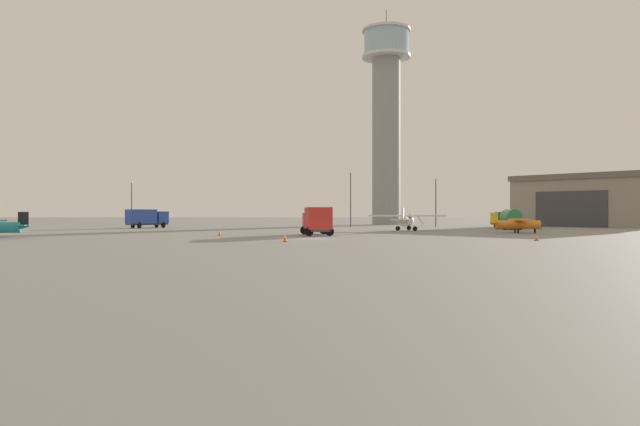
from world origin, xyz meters
The scene contains 14 objects.
ground_plane centered at (0.00, 0.00, 0.00)m, with size 400.00×400.00×0.00m, color gray.
control_tower centered at (14.39, 60.70, 23.46)m, with size 9.97×9.97×44.36m.
hangar centered at (51.42, 48.81, 4.69)m, with size 30.52×30.64×9.35m.
airplane_orange centered at (26.02, 15.06, 1.20)m, with size 6.86×8.75×2.57m.
airplane_white centered at (13.11, 22.75, 1.51)m, with size 10.92×8.55×3.23m.
truck_fuel_tanker_green centered at (29.40, 28.78, 1.68)m, with size 3.26×5.52×3.04m.
truck_box_blue centered at (-27.75, 36.37, 1.71)m, with size 6.38×6.41×3.05m.
truck_box_red centered at (0.71, 7.63, 1.76)m, with size 3.97×7.40×3.20m.
light_post_west centered at (6.19, 42.37, 5.70)m, with size 0.44×0.44×9.69m.
light_post_east centered at (21.01, 42.12, 5.09)m, with size 0.44×0.44×8.53m.
light_post_north centered at (-34.93, 50.43, 5.04)m, with size 0.44×0.44×8.43m.
traffic_cone_near_left centered at (-10.34, 7.21, 0.34)m, with size 0.36×0.36×0.69m.
traffic_cone_near_right centered at (-2.02, -5.91, 0.34)m, with size 0.36×0.36×0.69m.
traffic_cone_mid_apron centered at (21.40, -3.92, 0.34)m, with size 0.36×0.36×0.68m.
Camera 1 is at (1.48, -57.44, 2.74)m, focal length 32.08 mm.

